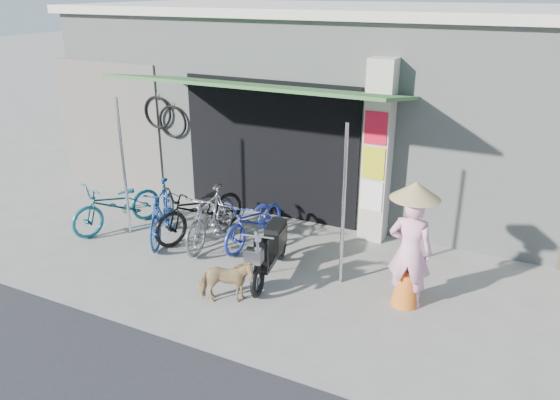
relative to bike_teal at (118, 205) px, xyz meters
The scene contains 13 objects.
ground 3.39m from the bike_teal, 13.50° to the right, with size 80.00×80.00×0.00m, color gray.
bicycle_shop 5.58m from the bike_teal, 52.87° to the left, with size 12.30×5.30×3.66m.
shop_pillar 4.56m from the bike_teal, 21.99° to the left, with size 0.42×0.44×3.00m.
awning 3.25m from the bike_teal, 19.63° to the left, with size 4.60×1.88×2.72m.
neighbour_left 2.65m from the bike_teal, 133.84° to the left, with size 2.60×0.06×2.60m, color #6B665B.
bike_teal is the anchor object (origin of this frame).
bike_blue 0.96m from the bike_teal, ahead, with size 0.46×1.63×0.98m, color #1E478D.
bike_black 1.53m from the bike_teal, 14.89° to the left, with size 0.63×1.82×0.96m, color black.
bike_silver 1.82m from the bike_teal, ahead, with size 0.45×1.61×0.97m, color #9A999E.
bike_navy 2.50m from the bike_teal, 12.13° to the left, with size 0.55×1.58×0.83m, color #22329C.
street_dog 3.22m from the bike_teal, 22.42° to the right, with size 0.34×0.75×0.64m, color #9E7553.
moped 3.19m from the bike_teal, ahead, with size 0.54×1.60×0.91m.
nun 5.18m from the bike_teal, ahead, with size 0.64×0.64×1.75m.
Camera 1 is at (3.21, -5.85, 4.00)m, focal length 35.00 mm.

